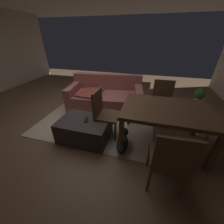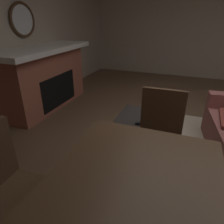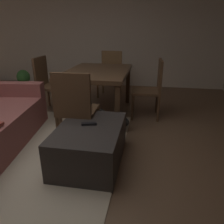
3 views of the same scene
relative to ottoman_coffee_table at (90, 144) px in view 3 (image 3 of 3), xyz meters
name	(u,v)px [view 3 (image 3 of 3)]	position (x,y,z in m)	size (l,w,h in m)	color
floor	(10,168)	(-0.29, 0.79, -0.21)	(9.11, 9.11, 0.00)	brown
wall_right_window_side	(96,32)	(3.51, 0.79, 1.09)	(0.12, 6.75, 2.59)	beige
area_rug	(34,154)	(0.00, 0.68, -0.20)	(2.60, 2.00, 0.01)	tan
ottoman_coffee_table	(90,144)	(0.00, 0.00, 0.00)	(0.94, 0.66, 0.41)	#2D2826
tv_remote	(89,124)	(0.04, 0.02, 0.22)	(0.05, 0.16, 0.02)	black
dining_table	(98,75)	(1.42, 0.25, 0.45)	(1.45, 0.98, 0.74)	#513823
dining_chair_east	(111,71)	(2.54, 0.25, 0.32)	(0.47, 0.47, 0.93)	brown
dining_chair_north	(48,81)	(1.42, 1.14, 0.32)	(0.45, 0.45, 0.93)	#513823
dining_chair_south	(152,86)	(1.43, -0.63, 0.32)	(0.46, 0.46, 0.93)	#513823
dining_chair_west	(75,106)	(0.30, 0.25, 0.32)	(0.44, 0.44, 0.93)	#513823
potted_plant	(24,78)	(2.56, 2.31, 0.07)	(0.30, 0.30, 0.48)	beige
small_dog	(112,120)	(0.77, -0.10, -0.04)	(0.21, 0.49, 0.28)	black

